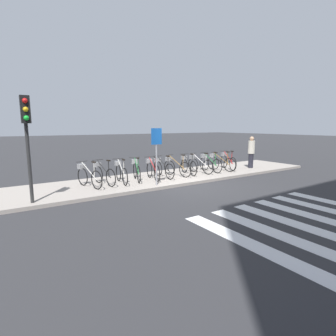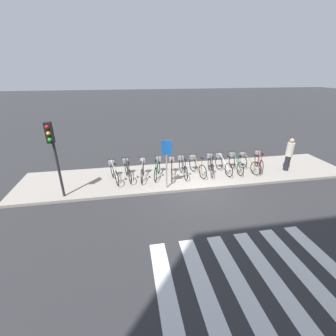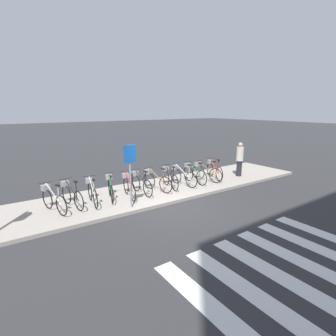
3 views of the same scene
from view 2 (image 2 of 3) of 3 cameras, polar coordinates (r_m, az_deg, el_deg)
name	(u,v)px [view 2 (image 2 of 3)]	position (r m, az deg, el deg)	size (l,w,h in m)	color
ground_plane	(199,191)	(9.98, 7.79, -5.70)	(120.00, 120.00, 0.00)	#2D2D30
sidewalk	(189,175)	(11.25, 5.47, -1.72)	(15.95, 3.06, 0.12)	#9E9389
parked_bicycle_0	(114,172)	(10.62, -13.57, -0.93)	(0.57, 1.57, 0.99)	black
parked_bicycle_1	(127,170)	(10.70, -10.26, -0.43)	(0.47, 1.60, 0.99)	black
parked_bicycle_2	(142,170)	(10.62, -6.53, -0.39)	(0.46, 1.61, 0.99)	black
parked_bicycle_3	(157,168)	(10.77, -2.70, 0.08)	(0.61, 1.56, 0.99)	black
parked_bicycle_4	(172,168)	(10.71, 0.95, -0.03)	(0.48, 1.60, 0.99)	black
parked_bicycle_5	(183,167)	(10.90, 3.76, 0.35)	(0.46, 1.62, 0.99)	black
parked_bicycle_6	(197,166)	(11.08, 7.29, 0.60)	(0.55, 1.58, 0.99)	black
parked_bicycle_7	(210,164)	(11.34, 10.71, 0.92)	(0.50, 1.59, 0.99)	black
parked_bicycle_8	(223,164)	(11.53, 13.75, 1.04)	(0.46, 1.61, 0.99)	black
parked_bicycle_9	(235,163)	(11.83, 16.72, 1.28)	(0.46, 1.62, 0.99)	black
parked_bicycle_10	(248,163)	(12.06, 19.60, 1.31)	(0.58, 1.57, 0.99)	black
parked_bicycle_11	(259,161)	(12.49, 22.02, 1.70)	(0.62, 1.56, 0.99)	black
pedestrian	(289,154)	(12.80, 28.38, 3.19)	(0.34, 0.34, 1.68)	#23232D
traffic_light	(52,145)	(9.26, -27.28, 5.23)	(0.24, 0.40, 3.06)	#2D2D2D
sign_post	(167,156)	(9.25, -0.36, 3.01)	(0.44, 0.07, 2.16)	#99999E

